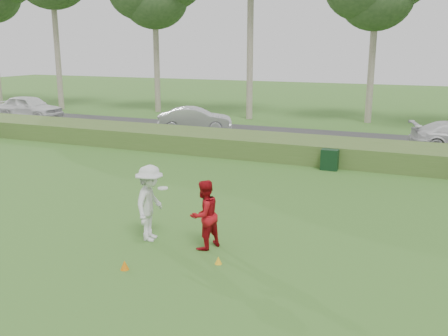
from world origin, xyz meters
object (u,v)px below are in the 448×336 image
at_px(cone_yellow, 218,260).
at_px(cone_orange, 125,265).
at_px(car_left, 30,107).
at_px(car_mid, 195,119).
at_px(player_white, 150,203).
at_px(utility_cabinet, 330,160).
at_px(player_red, 204,215).

bearing_deg(cone_yellow, cone_orange, -149.35).
xyz_separation_m(car_left, car_mid, (12.92, -0.12, -0.11)).
distance_m(player_white, utility_cabinet, 10.06).
distance_m(cone_yellow, car_left, 27.30).
bearing_deg(car_mid, cone_orange, 179.33).
xyz_separation_m(cone_orange, car_mid, (-6.76, 17.71, 0.67)).
bearing_deg(player_red, utility_cabinet, -165.61).
bearing_deg(cone_orange, car_mid, 110.88).
distance_m(player_red, cone_orange, 2.37).
bearing_deg(car_left, cone_orange, -131.29).
bearing_deg(player_white, utility_cabinet, -26.73).
xyz_separation_m(utility_cabinet, car_left, (-22.21, 6.36, 0.45)).
bearing_deg(cone_orange, player_white, 101.71).
distance_m(cone_orange, cone_yellow, 2.21).
xyz_separation_m(player_white, cone_orange, (0.39, -1.86, -0.92)).
relative_size(player_white, car_mid, 0.47).
bearing_deg(player_white, car_mid, 12.07).
bearing_deg(player_white, cone_yellow, -117.55).
relative_size(cone_yellow, utility_cabinet, 0.22).
relative_size(player_red, utility_cabinet, 2.07).
xyz_separation_m(player_red, car_left, (-20.86, 15.94, -0.02)).
bearing_deg(player_red, player_white, -66.59).
xyz_separation_m(player_red, cone_orange, (-1.19, -1.89, -0.79)).
bearing_deg(cone_yellow, utility_cabinet, 86.51).
height_order(player_white, car_mid, player_white).
bearing_deg(car_mid, player_white, -179.65).
bearing_deg(player_white, cone_orange, -178.11).
distance_m(cone_yellow, car_mid, 18.72).
relative_size(player_white, car_left, 0.42).
bearing_deg(car_left, car_mid, -89.63).
relative_size(cone_orange, car_mid, 0.05).
distance_m(player_red, car_mid, 17.71).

